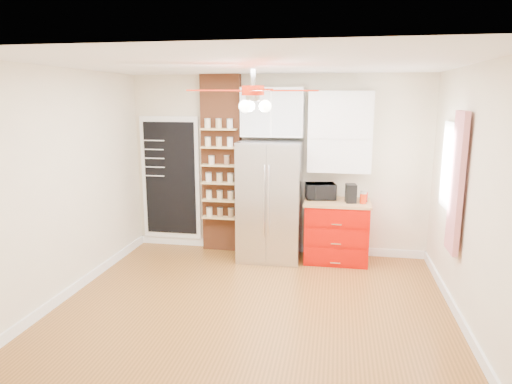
% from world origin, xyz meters
% --- Properties ---
extents(floor, '(4.50, 4.50, 0.00)m').
position_xyz_m(floor, '(0.00, 0.00, 0.00)').
color(floor, brown).
rests_on(floor, ground).
extents(ceiling, '(4.50, 4.50, 0.00)m').
position_xyz_m(ceiling, '(0.00, 0.00, 2.70)').
color(ceiling, white).
rests_on(ceiling, wall_back).
extents(wall_back, '(4.50, 0.02, 2.70)m').
position_xyz_m(wall_back, '(0.00, 2.00, 1.35)').
color(wall_back, beige).
rests_on(wall_back, floor).
extents(wall_front, '(4.50, 0.02, 2.70)m').
position_xyz_m(wall_front, '(0.00, -2.00, 1.35)').
color(wall_front, beige).
rests_on(wall_front, floor).
extents(wall_left, '(0.02, 4.00, 2.70)m').
position_xyz_m(wall_left, '(-2.25, 0.00, 1.35)').
color(wall_left, beige).
rests_on(wall_left, floor).
extents(wall_right, '(0.02, 4.00, 2.70)m').
position_xyz_m(wall_right, '(2.25, 0.00, 1.35)').
color(wall_right, beige).
rests_on(wall_right, floor).
extents(chalkboard, '(0.95, 0.05, 1.95)m').
position_xyz_m(chalkboard, '(-1.70, 1.96, 1.10)').
color(chalkboard, white).
rests_on(chalkboard, wall_back).
extents(brick_pillar, '(0.60, 0.16, 2.70)m').
position_xyz_m(brick_pillar, '(-0.85, 1.92, 1.35)').
color(brick_pillar, brown).
rests_on(brick_pillar, floor).
extents(fridge, '(0.90, 0.70, 1.75)m').
position_xyz_m(fridge, '(-0.05, 1.63, 0.88)').
color(fridge, '#BBBCC1').
rests_on(fridge, floor).
extents(upper_glass_cabinet, '(0.90, 0.35, 0.70)m').
position_xyz_m(upper_glass_cabinet, '(-0.05, 1.82, 2.15)').
color(upper_glass_cabinet, white).
rests_on(upper_glass_cabinet, wall_back).
extents(red_cabinet, '(0.94, 0.64, 0.90)m').
position_xyz_m(red_cabinet, '(0.92, 1.68, 0.45)').
color(red_cabinet, '#B90800').
rests_on(red_cabinet, floor).
extents(upper_shelf_unit, '(0.90, 0.30, 1.15)m').
position_xyz_m(upper_shelf_unit, '(0.92, 1.85, 1.88)').
color(upper_shelf_unit, white).
rests_on(upper_shelf_unit, wall_back).
extents(window, '(0.04, 0.75, 1.05)m').
position_xyz_m(window, '(2.23, 0.90, 1.55)').
color(window, white).
rests_on(window, wall_right).
extents(curtain, '(0.06, 0.40, 1.55)m').
position_xyz_m(curtain, '(2.18, 0.35, 1.45)').
color(curtain, red).
rests_on(curtain, wall_right).
extents(ceiling_fan, '(1.40, 1.40, 0.44)m').
position_xyz_m(ceiling_fan, '(0.00, 0.00, 2.42)').
color(ceiling_fan, silver).
rests_on(ceiling_fan, ceiling).
extents(toaster_oven, '(0.47, 0.37, 0.23)m').
position_xyz_m(toaster_oven, '(0.67, 1.77, 1.02)').
color(toaster_oven, black).
rests_on(toaster_oven, red_cabinet).
extents(coffee_maker, '(0.17, 0.21, 0.26)m').
position_xyz_m(coffee_maker, '(1.10, 1.63, 1.03)').
color(coffee_maker, black).
rests_on(coffee_maker, red_cabinet).
extents(canister_left, '(0.12, 0.12, 0.14)m').
position_xyz_m(canister_left, '(1.27, 1.59, 0.97)').
color(canister_left, red).
rests_on(canister_left, red_cabinet).
extents(canister_right, '(0.13, 0.13, 0.14)m').
position_xyz_m(canister_right, '(1.29, 1.72, 0.97)').
color(canister_right, '#B60A0D').
rests_on(canister_right, red_cabinet).
extents(pantry_jar_oats, '(0.09, 0.09, 0.12)m').
position_xyz_m(pantry_jar_oats, '(-0.96, 1.75, 1.43)').
color(pantry_jar_oats, beige).
rests_on(pantry_jar_oats, brick_pillar).
extents(pantry_jar_beans, '(0.10, 0.10, 0.12)m').
position_xyz_m(pantry_jar_beans, '(-0.74, 1.80, 1.43)').
color(pantry_jar_beans, '#8E6448').
rests_on(pantry_jar_beans, brick_pillar).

